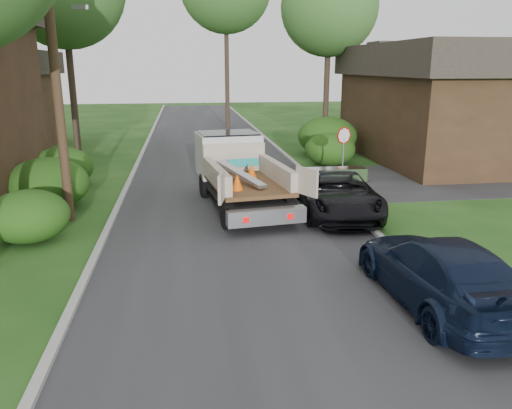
{
  "coord_description": "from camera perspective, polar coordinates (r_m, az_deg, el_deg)",
  "views": [
    {
      "loc": [
        -1.6,
        -11.71,
        4.99
      ],
      "look_at": [
        0.33,
        1.76,
        1.2
      ],
      "focal_mm": 35.0,
      "sensor_mm": 36.0,
      "label": 1
    }
  ],
  "objects": [
    {
      "name": "ground",
      "position": [
        12.83,
        -0.37,
        -7.32
      ],
      "size": [
        120.0,
        120.0,
        0.0
      ],
      "primitive_type": "plane",
      "color": "#193F12",
      "rests_on": "ground"
    },
    {
      "name": "flatbed_truck",
      "position": [
        18.75,
        -2.38,
        4.36
      ],
      "size": [
        3.53,
        6.84,
        2.48
      ],
      "rotation": [
        0.0,
        0.0,
        0.13
      ],
      "color": "black",
      "rests_on": "ground"
    },
    {
      "name": "road",
      "position": [
        22.34,
        -3.85,
        2.63
      ],
      "size": [
        8.0,
        90.0,
        0.02
      ],
      "primitive_type": "cube",
      "color": "#28282B",
      "rests_on": "ground"
    },
    {
      "name": "navy_suv",
      "position": [
        11.44,
        20.3,
        -7.21
      ],
      "size": [
        2.2,
        5.2,
        1.5
      ],
      "primitive_type": "imported",
      "rotation": [
        0.0,
        0.0,
        3.16
      ],
      "color": "black",
      "rests_on": "ground"
    },
    {
      "name": "stop_sign",
      "position": [
        22.04,
        9.98,
        6.94
      ],
      "size": [
        0.71,
        0.32,
        2.48
      ],
      "color": "slate",
      "rests_on": "ground"
    },
    {
      "name": "hedge_right_b",
      "position": [
        29.13,
        8.13,
        7.74
      ],
      "size": [
        3.38,
        3.38,
        2.21
      ],
      "primitive_type": "ellipsoid",
      "color": "#1A4911",
      "rests_on": "ground"
    },
    {
      "name": "tree_right_far",
      "position": [
        33.18,
        8.39,
        21.44
      ],
      "size": [
        6.0,
        6.0,
        11.5
      ],
      "color": "#2D2119",
      "rests_on": "ground"
    },
    {
      "name": "side_street",
      "position": [
        25.27,
        24.63,
        2.76
      ],
      "size": [
        16.0,
        7.0,
        0.02
      ],
      "primitive_type": "cube",
      "color": "#28282B",
      "rests_on": "ground"
    },
    {
      "name": "hedge_left_b",
      "position": [
        19.29,
        -22.69,
        2.21
      ],
      "size": [
        2.86,
        2.86,
        1.87
      ],
      "primitive_type": "ellipsoid",
      "color": "#1A4911",
      "rests_on": "ground"
    },
    {
      "name": "hedge_left_a",
      "position": [
        15.99,
        -24.57,
        -1.21
      ],
      "size": [
        2.34,
        2.34,
        1.53
      ],
      "primitive_type": "ellipsoid",
      "color": "#1A4911",
      "rests_on": "ground"
    },
    {
      "name": "hedge_right_a",
      "position": [
        26.13,
        8.45,
        6.27
      ],
      "size": [
        2.6,
        2.6,
        1.7
      ],
      "primitive_type": "ellipsoid",
      "color": "#1A4911",
      "rests_on": "ground"
    },
    {
      "name": "house_right",
      "position": [
        29.62,
        21.8,
        10.93
      ],
      "size": [
        9.72,
        12.96,
        6.2
      ],
      "rotation": [
        0.0,
        0.0,
        1.57
      ],
      "color": "#352415",
      "rests_on": "ground"
    },
    {
      "name": "utility_pole",
      "position": [
        17.14,
        -22.05,
        15.09
      ],
      "size": [
        2.42,
        1.25,
        10.0
      ],
      "color": "#382619",
      "rests_on": "ground"
    },
    {
      "name": "black_pickup",
      "position": [
        17.54,
        9.33,
        1.37
      ],
      "size": [
        3.16,
        5.69,
        1.51
      ],
      "primitive_type": "imported",
      "rotation": [
        0.0,
        0.0,
        -0.13
      ],
      "color": "black",
      "rests_on": "ground"
    },
    {
      "name": "curb_right",
      "position": [
        22.98,
        6.4,
        3.07
      ],
      "size": [
        0.2,
        90.0,
        0.12
      ],
      "primitive_type": "cube",
      "color": "#9E9E99",
      "rests_on": "ground"
    },
    {
      "name": "hedge_left_c",
      "position": [
        22.71,
        -21.3,
        3.99
      ],
      "size": [
        2.6,
        2.6,
        1.7
      ],
      "primitive_type": "ellipsoid",
      "color": "#1A4911",
      "rests_on": "ground"
    },
    {
      "name": "curb_left",
      "position": [
        22.41,
        -14.38,
        2.35
      ],
      "size": [
        0.2,
        90.0,
        0.12
      ],
      "primitive_type": "cube",
      "color": "#9E9E99",
      "rests_on": "ground"
    }
  ]
}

